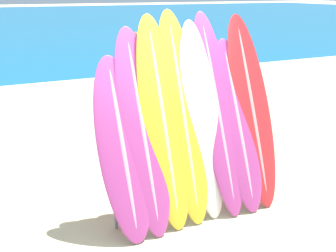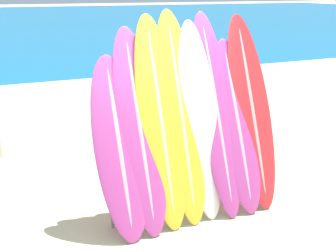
# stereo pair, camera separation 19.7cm
# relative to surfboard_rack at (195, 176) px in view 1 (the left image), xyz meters

# --- Properties ---
(ground_plane) EXTENTS (160.00, 160.00, 0.00)m
(ground_plane) POSITION_rel_surfboard_rack_xyz_m (-0.36, -0.25, -0.47)
(ground_plane) COLOR beige
(ocean_water) EXTENTS (120.00, 60.00, 0.01)m
(ocean_water) POSITION_rel_surfboard_rack_xyz_m (-0.36, 37.38, -0.47)
(ocean_water) COLOR #146693
(ocean_water) RESTS_ON ground_plane
(surfboard_rack) EXTENTS (2.14, 0.04, 0.87)m
(surfboard_rack) POSITION_rel_surfboard_rack_xyz_m (0.00, 0.00, 0.00)
(surfboard_rack) COLOR slate
(surfboard_rack) RESTS_ON ground_plane
(surfboard_slot_0) EXTENTS (0.58, 0.95, 2.00)m
(surfboard_slot_0) POSITION_rel_surfboard_rack_xyz_m (-0.92, 0.04, 0.53)
(surfboard_slot_0) COLOR #B23D8E
(surfboard_slot_0) RESTS_ON ground_plane
(surfboard_slot_1) EXTENTS (0.54, 1.06, 2.31)m
(surfboard_slot_1) POSITION_rel_surfboard_rack_xyz_m (-0.65, 0.10, 0.68)
(surfboard_slot_1) COLOR #B23D8E
(surfboard_slot_1) RESTS_ON ground_plane
(surfboard_slot_2) EXTENTS (0.53, 1.02, 2.45)m
(surfboard_slot_2) POSITION_rel_surfboard_rack_xyz_m (-0.38, 0.11, 0.75)
(surfboard_slot_2) COLOR yellow
(surfboard_slot_2) RESTS_ON ground_plane
(surfboard_slot_3) EXTENTS (0.53, 1.01, 2.49)m
(surfboard_slot_3) POSITION_rel_surfboard_rack_xyz_m (-0.11, 0.11, 0.77)
(surfboard_slot_3) COLOR yellow
(surfboard_slot_3) RESTS_ON ground_plane
(surfboard_slot_4) EXTENTS (0.49, 0.88, 2.37)m
(surfboard_slot_4) POSITION_rel_surfboard_rack_xyz_m (0.13, 0.08, 0.71)
(surfboard_slot_4) COLOR silver
(surfboard_slot_4) RESTS_ON ground_plane
(surfboard_slot_5) EXTENTS (0.49, 1.13, 2.46)m
(surfboard_slot_5) POSITION_rel_surfboard_rack_xyz_m (0.38, 0.13, 0.76)
(surfboard_slot_5) COLOR #B23D8E
(surfboard_slot_5) RESTS_ON ground_plane
(surfboard_slot_6) EXTENTS (0.55, 1.01, 2.11)m
(surfboard_slot_6) POSITION_rel_surfboard_rack_xyz_m (0.65, 0.05, 0.58)
(surfboard_slot_6) COLOR #B23D8E
(surfboard_slot_6) RESTS_ON ground_plane
(surfboard_slot_7) EXTENTS (0.56, 1.07, 2.41)m
(surfboard_slot_7) POSITION_rel_surfboard_rack_xyz_m (0.90, 0.11, 0.73)
(surfboard_slot_7) COLOR red
(surfboard_slot_7) RESTS_ON ground_plane
(person_near_water) EXTENTS (0.27, 0.21, 1.57)m
(person_near_water) POSITION_rel_surfboard_rack_xyz_m (1.76, 6.85, 0.38)
(person_near_water) COLOR #846047
(person_near_water) RESTS_ON ground_plane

